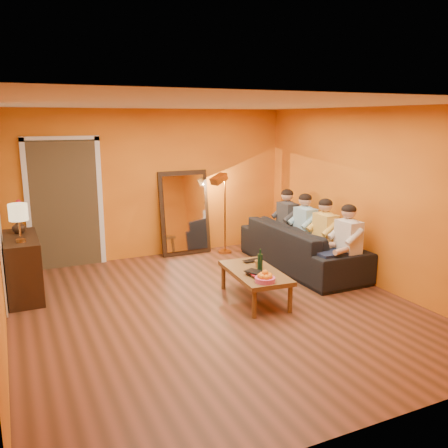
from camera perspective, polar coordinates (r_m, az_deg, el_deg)
name	(u,v)px	position (r m, az deg, el deg)	size (l,w,h in m)	color
room_shell	(204,206)	(6.26, -2.40, 2.15)	(5.00, 5.50, 2.60)	brown
doorway_recess	(64,204)	(8.31, -18.68, 2.34)	(1.06, 0.30, 2.10)	#3F2D19
door_jamb_left	(28,207)	(8.15, -22.56, 1.85)	(0.08, 0.06, 2.20)	white
door_jamb_right	(100,202)	(8.27, -14.67, 2.55)	(0.08, 0.06, 2.20)	white
door_header	(60,139)	(8.08, -19.12, 9.68)	(1.22, 0.06, 0.08)	white
mirror_frame	(185,213)	(8.63, -4.77, 1.36)	(0.92, 0.06, 1.52)	black
mirror_glass	(185,213)	(8.59, -4.68, 1.31)	(0.78, 0.02, 1.36)	white
sideboard	(23,267)	(7.16, -23.03, -4.74)	(0.44, 1.18, 0.85)	black
table_lamp	(19,223)	(6.70, -23.42, 0.11)	(0.24, 0.24, 0.51)	beige
sofa	(301,246)	(7.95, 9.29, -2.65)	(0.98, 2.51, 0.73)	black
coffee_table	(255,285)	(6.52, 3.70, -7.37)	(0.62, 1.22, 0.42)	brown
floor_lamp	(225,215)	(8.63, 0.12, 1.13)	(0.30, 0.24, 1.44)	#B77A35
dog	(332,258)	(7.43, 12.87, -4.06)	(0.38, 0.59, 0.69)	#AD7E4E
person_far_left	(348,245)	(7.20, 14.68, -2.51)	(0.70, 0.44, 1.22)	beige
person_mid_left	(325,237)	(7.62, 12.06, -1.55)	(0.70, 0.44, 1.22)	gold
person_mid_right	(305,230)	(8.05, 9.72, -0.69)	(0.70, 0.44, 1.22)	#8FC1DD
person_far_right	(287,223)	(8.49, 7.62, 0.07)	(0.70, 0.44, 1.22)	#323237
fruit_bowl	(265,276)	(6.01, 4.97, -6.23)	(0.26, 0.26, 0.16)	#D24A7F
wine_bottle	(260,260)	(6.39, 4.36, -4.36)	(0.07, 0.07, 0.31)	black
tumbler	(258,264)	(6.59, 4.16, -4.78)	(0.11, 0.11, 0.10)	#B27F3F
laptop	(254,261)	(6.82, 3.65, -4.50)	(0.30, 0.19, 0.02)	black
book_lower	(250,276)	(6.20, 3.15, -6.26)	(0.19, 0.26, 0.02)	black
book_mid	(250,274)	(6.21, 3.19, -6.04)	(0.16, 0.22, 0.02)	red
book_upper	(250,273)	(6.18, 3.20, -5.94)	(0.17, 0.23, 0.02)	black
vase	(19,226)	(7.27, -23.46, -0.26)	(0.18, 0.18, 0.19)	black
flowers	(17,208)	(7.23, -23.65, 1.77)	(0.17, 0.17, 0.48)	red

